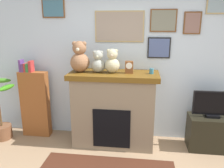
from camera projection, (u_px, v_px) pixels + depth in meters
The scene contains 11 objects.
back_wall at pixel (135, 63), 3.86m from camera, with size 5.20×0.15×2.60m.
fireplace at pixel (114, 108), 3.73m from camera, with size 1.41×0.66×1.22m.
bookshelf at pixel (35, 103), 4.00m from camera, with size 0.49×0.16×1.37m.
potted_plant at pixel (1, 119), 3.94m from camera, with size 0.55×0.55×1.04m.
tv_stand at pixel (210, 133), 3.63m from camera, with size 0.69×0.40×0.55m, color black.
television at pixel (214, 105), 3.50m from camera, with size 0.63×0.14×0.42m.
candle_jar at pixel (151, 71), 3.48m from camera, with size 0.07×0.07×0.08m, color teal.
mantel_clock at pixel (129, 67), 3.50m from camera, with size 0.12×0.09×0.19m.
teddy_bear_grey at pixel (80, 58), 3.57m from camera, with size 0.30×0.30×0.49m.
teddy_bear_tan at pixel (98, 63), 3.55m from camera, with size 0.21×0.21×0.35m.
teddy_bear_cream at pixel (112, 62), 3.52m from camera, with size 0.23×0.23×0.37m.
Camera 1 is at (0.10, -1.83, 1.97)m, focal length 36.48 mm.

